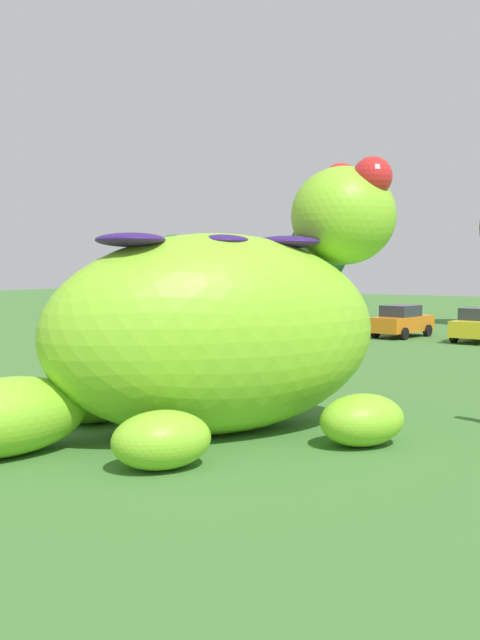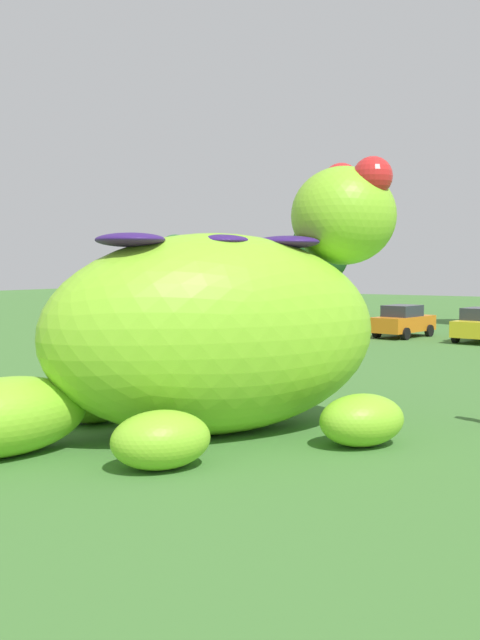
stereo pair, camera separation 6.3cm
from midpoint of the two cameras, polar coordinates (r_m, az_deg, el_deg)
ground_plane at (r=17.44m, az=-7.90°, el=-8.62°), size 160.00×160.00×0.00m
giant_inflatable_creature at (r=17.14m, az=-1.71°, el=-0.82°), size 8.68×12.57×6.45m
car_green at (r=43.43m, az=2.70°, el=0.24°), size 2.04×4.15×1.72m
car_red at (r=41.88m, az=7.17°, el=0.06°), size 2.16×4.21×1.72m
car_orange at (r=41.05m, az=12.29°, el=-0.09°), size 2.42×4.32×1.72m
tree_far_left at (r=58.59m, az=-4.88°, el=4.37°), size 3.49×3.49×6.20m
tree_left at (r=54.16m, az=6.13°, el=5.23°), size 4.18×4.18×7.42m
spectator_wandering at (r=24.29m, az=-2.42°, el=-2.91°), size 0.38×0.26×1.71m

